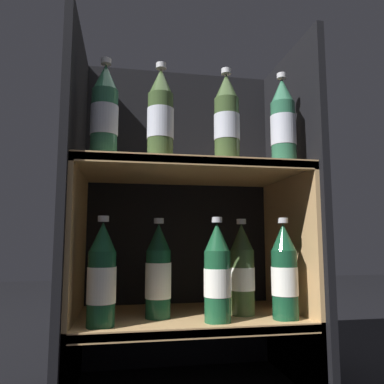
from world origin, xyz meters
The scene contains 14 objects.
fridge_back_wall centered at (0.00, 0.37, 0.49)m, with size 0.66×0.02×0.97m, color black.
fridge_side_left centered at (-0.32, 0.18, 0.49)m, with size 0.02×0.40×0.97m, color black.
fridge_side_right centered at (0.32, 0.18, 0.49)m, with size 0.02×0.40×0.97m, color black.
shelf_lower centered at (0.00, 0.17, 0.16)m, with size 0.62×0.36×0.20m.
shelf_upper centered at (0.00, 0.17, 0.43)m, with size 0.62×0.36×0.60m.
bottle_upper_front_0 centered at (-0.23, 0.07, 0.71)m, with size 0.07×0.07×0.26m.
bottle_upper_front_1 centered at (-0.09, 0.07, 0.71)m, with size 0.07×0.07×0.26m.
bottle_upper_front_2 centered at (0.08, 0.07, 0.71)m, with size 0.07×0.07×0.26m.
bottle_upper_front_3 centered at (0.24, 0.07, 0.71)m, with size 0.07×0.07×0.26m.
bottle_lower_front_0 centered at (-0.23, 0.07, 0.31)m, with size 0.07×0.07×0.26m.
bottle_lower_front_1 centered at (0.05, 0.07, 0.31)m, with size 0.07×0.07×0.26m.
bottle_lower_front_2 centered at (0.23, 0.07, 0.31)m, with size 0.07×0.07×0.26m.
bottle_lower_back_0 centered at (-0.09, 0.14, 0.31)m, with size 0.07×0.07×0.26m.
bottle_lower_back_1 centered at (0.14, 0.14, 0.31)m, with size 0.07×0.07×0.26m.
Camera 1 is at (-0.18, -0.87, 0.40)m, focal length 35.00 mm.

